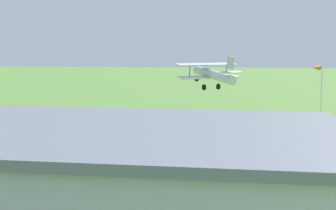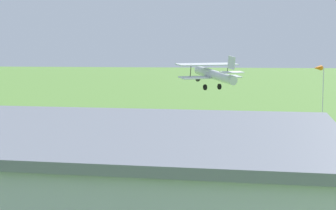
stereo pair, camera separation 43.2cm
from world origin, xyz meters
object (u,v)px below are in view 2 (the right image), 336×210
(person_watching_takeoff, at_px, (238,160))
(person_at_fence_line, at_px, (243,163))
(person_near_hangar_door, at_px, (273,183))
(windsock, at_px, (318,73))
(biplane, at_px, (213,74))

(person_watching_takeoff, xyz_separation_m, person_at_fence_line, (-0.32, 1.08, -0.01))
(person_near_hangar_door, bearing_deg, person_at_fence_line, -71.68)
(person_near_hangar_door, relative_size, windsock, 0.24)
(person_near_hangar_door, bearing_deg, person_watching_takeoff, -71.94)
(biplane, bearing_deg, person_at_fence_line, 99.46)
(person_at_fence_line, bearing_deg, windsock, -108.37)
(biplane, distance_m, person_at_fence_line, 21.09)
(person_watching_takeoff, distance_m, windsock, 26.07)
(person_watching_takeoff, bearing_deg, biplane, -80.96)
(person_near_hangar_door, xyz_separation_m, person_at_fence_line, (1.81, -5.46, -0.04))
(windsock, bearing_deg, person_near_hangar_door, 77.95)
(person_at_fence_line, relative_size, windsock, 0.23)
(person_at_fence_line, bearing_deg, person_watching_takeoff, -73.27)
(biplane, xyz_separation_m, windsock, (-11.68, -4.97, -0.04))
(person_at_fence_line, bearing_deg, biplane, -80.54)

